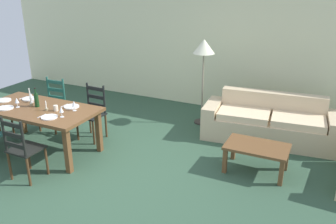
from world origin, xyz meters
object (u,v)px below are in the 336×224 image
at_px(dining_table, 40,113).
at_px(coffee_cup_primary, 56,108).
at_px(wine_glass_near_left, 17,101).
at_px(wine_glass_far_left, 31,96).
at_px(coffee_table, 257,150).
at_px(wine_glass_far_right, 74,104).
at_px(dining_chair_far_left, 53,105).
at_px(wine_glass_near_right, 61,110).
at_px(dining_chair_far_right, 93,112).
at_px(wine_bottle, 36,100).
at_px(standing_lamp, 204,52).
at_px(couch, 270,124).
at_px(dining_chair_near_right, 23,149).

xyz_separation_m(dining_table, coffee_cup_primary, (0.34, 0.02, 0.13)).
relative_size(wine_glass_near_left, wine_glass_far_left, 1.00).
xyz_separation_m(wine_glass_far_left, coffee_table, (3.61, 0.68, -0.51)).
bearing_deg(wine_glass_far_right, coffee_table, 14.16).
height_order(dining_chair_far_left, coffee_cup_primary, dining_chair_far_left).
xyz_separation_m(wine_glass_near_right, wine_glass_far_left, (-0.90, 0.30, 0.00)).
bearing_deg(dining_chair_far_left, dining_chair_far_right, -1.02).
relative_size(wine_glass_near_left, coffee_table, 0.18).
bearing_deg(wine_glass_near_right, wine_bottle, 164.88).
relative_size(wine_glass_near_left, standing_lamp, 0.10).
relative_size(dining_table, dining_chair_far_left, 1.98).
height_order(dining_chair_far_left, wine_glass_near_left, dining_chair_far_left).
height_order(coffee_cup_primary, standing_lamp, standing_lamp).
xyz_separation_m(wine_glass_near_right, coffee_table, (2.72, 0.97, -0.51)).
bearing_deg(coffee_table, wine_glass_far_left, -169.40).
xyz_separation_m(dining_table, wine_glass_near_left, (-0.32, -0.13, 0.20)).
relative_size(wine_glass_far_left, wine_glass_far_right, 1.00).
bearing_deg(couch, dining_chair_near_right, -135.43).
bearing_deg(standing_lamp, dining_chair_far_right, -135.57).
distance_m(wine_glass_near_left, coffee_table, 3.80).
relative_size(dining_chair_far_left, couch, 0.41).
height_order(dining_chair_far_left, wine_glass_far_right, dining_chair_far_left).
xyz_separation_m(dining_chair_near_right, couch, (2.87, 2.83, -0.19)).
relative_size(dining_table, dining_chair_near_right, 1.98).
bearing_deg(wine_glass_far_right, dining_table, -166.61).
bearing_deg(dining_chair_far_left, couch, 18.63).
distance_m(dining_chair_far_left, wine_glass_near_right, 1.45).
relative_size(dining_table, coffee_table, 2.11).
xyz_separation_m(dining_chair_near_right, wine_glass_far_right, (0.18, 0.93, 0.38)).
distance_m(dining_table, coffee_table, 3.43).
relative_size(dining_table, wine_bottle, 6.01).
xyz_separation_m(couch, coffee_table, (0.03, -1.22, 0.06)).
bearing_deg(standing_lamp, couch, -7.83).
bearing_deg(dining_chair_far_right, wine_bottle, -125.17).
xyz_separation_m(dining_table, couch, (3.29, 2.04, -0.37)).
relative_size(dining_chair_far_left, coffee_table, 1.07).
xyz_separation_m(dining_table, dining_chair_far_left, (-0.45, 0.78, -0.19)).
xyz_separation_m(wine_bottle, couch, (3.35, 2.01, -0.58)).
xyz_separation_m(dining_chair_far_right, coffee_cup_primary, (-0.11, -0.75, 0.32)).
bearing_deg(wine_bottle, dining_chair_far_right, 54.83).
relative_size(dining_chair_far_right, standing_lamp, 0.59).
bearing_deg(dining_chair_far_left, dining_chair_near_right, -60.84).
relative_size(dining_chair_far_right, coffee_table, 1.07).
bearing_deg(coffee_table, wine_bottle, -166.76).
distance_m(wine_bottle, coffee_cup_primary, 0.41).
bearing_deg(dining_chair_near_right, couch, 44.57).
relative_size(couch, standing_lamp, 1.43).
relative_size(wine_bottle, wine_glass_far_left, 1.96).
distance_m(wine_bottle, wine_glass_far_left, 0.26).
bearing_deg(coffee_cup_primary, wine_glass_near_right, -31.94).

